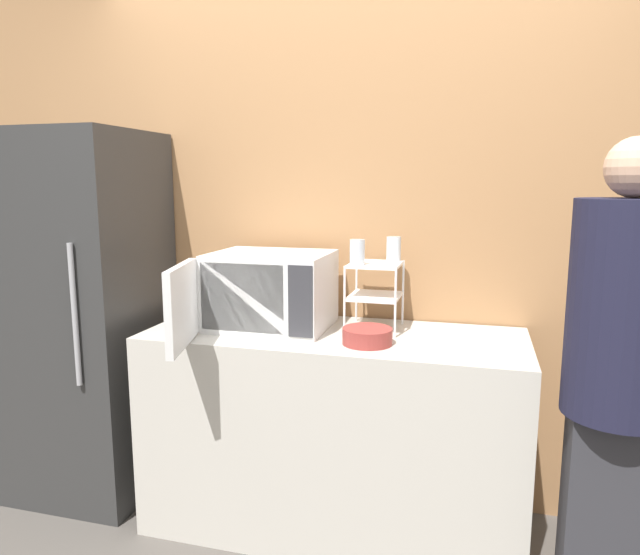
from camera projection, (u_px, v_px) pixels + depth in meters
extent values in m
cube|color=#9E7047|center=(352.00, 234.00, 2.75)|extent=(8.00, 0.06, 2.60)
cube|color=#B7B2A8|center=(333.00, 431.00, 2.54)|extent=(1.63, 0.64, 0.90)
cube|color=silver|center=(272.00, 290.00, 2.56)|extent=(0.52, 0.42, 0.34)
cube|color=#B7B2A8|center=(242.00, 298.00, 2.38)|extent=(0.37, 0.01, 0.29)
cube|color=#333338|center=(300.00, 302.00, 2.30)|extent=(0.10, 0.01, 0.30)
cube|color=silver|center=(182.00, 306.00, 2.23)|extent=(0.13, 0.40, 0.32)
cylinder|color=white|center=(344.00, 300.00, 2.43)|extent=(0.01, 0.01, 0.30)
cylinder|color=white|center=(395.00, 303.00, 2.37)|extent=(0.01, 0.01, 0.30)
cylinder|color=white|center=(356.00, 290.00, 2.66)|extent=(0.01, 0.01, 0.30)
cylinder|color=white|center=(403.00, 292.00, 2.61)|extent=(0.01, 0.01, 0.30)
cube|color=white|center=(375.00, 296.00, 2.52)|extent=(0.22, 0.25, 0.01)
cube|color=white|center=(375.00, 264.00, 2.49)|extent=(0.22, 0.25, 0.01)
cylinder|color=silver|center=(357.00, 252.00, 2.42)|extent=(0.06, 0.06, 0.11)
cylinder|color=silver|center=(394.00, 249.00, 2.55)|extent=(0.06, 0.06, 0.11)
cylinder|color=maroon|center=(367.00, 343.00, 2.30)|extent=(0.11, 0.11, 0.01)
cylinder|color=maroon|center=(367.00, 336.00, 2.30)|extent=(0.20, 0.20, 0.07)
cube|color=#2D2D33|center=(605.00, 523.00, 1.95)|extent=(0.28, 0.17, 0.79)
cylinder|color=black|center=(624.00, 310.00, 1.82)|extent=(0.35, 0.35, 0.71)
sphere|color=tan|center=(637.00, 167.00, 1.75)|extent=(0.19, 0.19, 0.19)
cube|color=#2D2D2D|center=(85.00, 316.00, 2.82)|extent=(0.69, 0.61, 1.78)
cylinder|color=#99999E|center=(75.00, 315.00, 2.44)|extent=(0.02, 0.02, 0.62)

